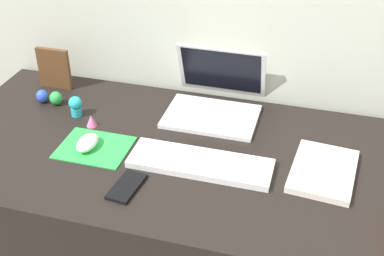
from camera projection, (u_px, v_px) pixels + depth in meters
back_wall at (221, 83)px, 1.81m from camera, size 2.77×0.05×1.54m
desk at (191, 242)px, 1.71m from camera, size 1.57×0.72×0.74m
laptop at (216, 96)px, 1.69m from camera, size 0.30×0.28×0.20m
keyboard at (200, 163)px, 1.45m from camera, size 0.41×0.13×0.02m
mousepad at (94, 148)px, 1.53m from camera, size 0.21×0.17×0.00m
mouse at (87, 143)px, 1.52m from camera, size 0.06×0.10×0.03m
cell_phone at (127, 186)px, 1.37m from camera, size 0.08×0.13×0.01m
notebook_pad at (323, 171)px, 1.42m from camera, size 0.19×0.25×0.02m
picture_frame at (54, 68)px, 1.81m from camera, size 0.12×0.02×0.15m
toy_figurine_cyan at (76, 105)px, 1.67m from camera, size 0.04×0.04×0.07m
toy_figurine_green at (56, 98)px, 1.74m from camera, size 0.04×0.04×0.05m
toy_figurine_blue at (42, 96)px, 1.75m from camera, size 0.04×0.04×0.05m
toy_figurine_pink at (91, 121)px, 1.63m from camera, size 0.03×0.03×0.04m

